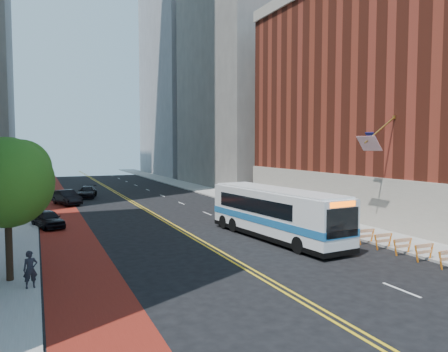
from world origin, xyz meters
TOP-DOWN VIEW (x-y plane):
  - ground at (0.00, 0.00)m, footprint 160.00×160.00m
  - sidewalk_left at (-12.00, 30.00)m, footprint 4.00×140.00m
  - sidewalk_right at (12.00, 30.00)m, footprint 4.00×140.00m
  - bus_lane_paint at (-8.10, 30.00)m, footprint 3.60×140.00m
  - center_line_inner at (-0.18, 30.00)m, footprint 0.14×140.00m
  - center_line_outer at (0.18, 30.00)m, footprint 0.14×140.00m
  - lane_dashes at (4.80, 38.00)m, footprint 0.14×98.20m
  - brick_building at (21.93, 12.00)m, footprint 18.73×36.00m
  - midrise_right_near at (23.00, 48.00)m, footprint 18.00×26.00m
  - midrise_right_far at (24.00, 78.00)m, footprint 20.00×28.00m
  - construction_barriers at (9.60, 3.42)m, footprint 1.42×10.91m
  - street_tree at (-11.24, 6.04)m, footprint 4.20×4.20m
  - transit_bus at (5.01, 9.66)m, footprint 4.08×12.89m
  - car_a at (-9.30, 20.27)m, footprint 2.79×4.40m
  - car_b at (-7.06, 33.81)m, footprint 3.11×5.11m
  - car_c at (-4.31, 39.42)m, footprint 3.05×5.23m
  - pedestrian at (-10.40, 4.41)m, footprint 0.66×0.49m

SIDE VIEW (x-z plane):
  - ground at x=0.00m, z-range 0.00..0.00m
  - center_line_inner at x=-0.18m, z-range 0.00..0.01m
  - center_line_outer at x=0.18m, z-range 0.00..0.01m
  - bus_lane_paint at x=-8.10m, z-range 0.00..0.01m
  - lane_dashes at x=4.80m, z-range 0.00..0.01m
  - sidewalk_left at x=-12.00m, z-range 0.00..0.15m
  - sidewalk_right at x=12.00m, z-range 0.00..0.15m
  - construction_barriers at x=9.60m, z-range 0.17..1.18m
  - car_a at x=-9.30m, z-range 0.00..1.40m
  - car_c at x=-4.31m, z-range 0.00..1.43m
  - car_b at x=-7.06m, z-range 0.00..1.59m
  - pedestrian at x=-10.40m, z-range 0.15..1.81m
  - transit_bus at x=5.01m, z-range 0.08..3.56m
  - street_tree at x=-11.24m, z-range 1.56..8.26m
  - brick_building at x=21.93m, z-range -0.04..21.96m
  - midrise_right_near at x=23.00m, z-range 0.00..40.00m
  - midrise_right_far at x=24.00m, z-range 0.00..55.00m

